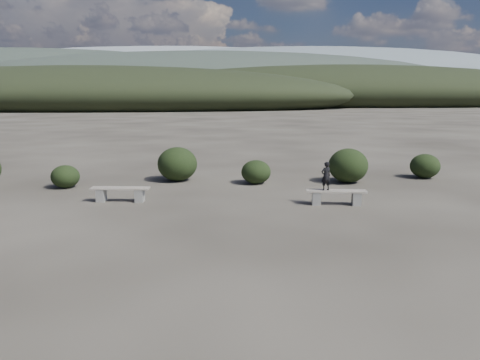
{
  "coord_description": "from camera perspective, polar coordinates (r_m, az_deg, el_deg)",
  "views": [
    {
      "loc": [
        -0.33,
        -9.19,
        3.51
      ],
      "look_at": [
        0.43,
        3.5,
        1.1
      ],
      "focal_mm": 35.0,
      "sensor_mm": 36.0,
      "label": 1
    }
  ],
  "objects": [
    {
      "name": "ground",
      "position": [
        9.84,
        -1.29,
        -10.16
      ],
      "size": [
        1200.0,
        1200.0,
        0.0
      ],
      "primitive_type": "plane",
      "color": "#2B2721",
      "rests_on": "ground"
    },
    {
      "name": "bench_left",
      "position": [
        15.59,
        -14.38,
        -1.54
      ],
      "size": [
        1.9,
        0.55,
        0.47
      ],
      "rotation": [
        0.0,
        0.0,
        -0.09
      ],
      "color": "slate",
      "rests_on": "ground"
    },
    {
      "name": "bench_right",
      "position": [
        14.98,
        11.66,
        -1.93
      ],
      "size": [
        1.9,
        0.63,
        0.47
      ],
      "rotation": [
        0.0,
        0.0,
        -0.13
      ],
      "color": "slate",
      "rests_on": "ground"
    },
    {
      "name": "seated_person",
      "position": [
        14.81,
        10.43,
        0.48
      ],
      "size": [
        0.38,
        0.31,
        0.9
      ],
      "primitive_type": "imported",
      "rotation": [
        0.0,
        0.0,
        3.45
      ],
      "color": "black",
      "rests_on": "bench_right"
    },
    {
      "name": "shrub_a",
      "position": [
        18.43,
        -20.52,
        0.4
      ],
      "size": [
        1.03,
        1.03,
        0.84
      ],
      "primitive_type": "ellipsoid",
      "color": "black",
      "rests_on": "ground"
    },
    {
      "name": "shrub_b",
      "position": [
        18.75,
        -7.65,
        1.94
      ],
      "size": [
        1.57,
        1.57,
        1.35
      ],
      "primitive_type": "ellipsoid",
      "color": "black",
      "rests_on": "ground"
    },
    {
      "name": "shrub_c",
      "position": [
        18.04,
        1.97,
        0.99
      ],
      "size": [
        1.15,
        1.15,
        0.92
      ],
      "primitive_type": "ellipsoid",
      "color": "black",
      "rests_on": "ground"
    },
    {
      "name": "shrub_d",
      "position": [
        18.72,
        13.05,
        1.73
      ],
      "size": [
        1.53,
        1.53,
        1.34
      ],
      "primitive_type": "ellipsoid",
      "color": "black",
      "rests_on": "ground"
    },
    {
      "name": "shrub_e",
      "position": [
        20.67,
        21.63,
        1.6
      ],
      "size": [
        1.2,
        1.2,
        1.0
      ],
      "primitive_type": "ellipsoid",
      "color": "black",
      "rests_on": "ground"
    },
    {
      "name": "mountain_ridges",
      "position": [
        348.4,
        -4.72,
        11.9
      ],
      "size": [
        500.0,
        400.0,
        56.0
      ],
      "color": "black",
      "rests_on": "ground"
    }
  ]
}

